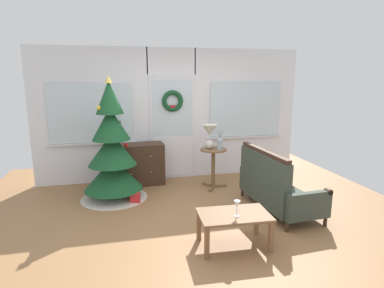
% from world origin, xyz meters
% --- Properties ---
extents(ground_plane, '(6.76, 6.76, 0.00)m').
position_xyz_m(ground_plane, '(0.00, 0.00, 0.00)').
color(ground_plane, '#996B42').
extents(back_wall_with_door, '(5.20, 0.19, 2.55)m').
position_xyz_m(back_wall_with_door, '(0.00, 2.08, 1.28)').
color(back_wall_with_door, white).
rests_on(back_wall_with_door, ground).
extents(christmas_tree, '(1.10, 1.10, 2.03)m').
position_xyz_m(christmas_tree, '(-1.16, 1.17, 0.74)').
color(christmas_tree, '#4C331E').
rests_on(christmas_tree, ground).
extents(dresser_cabinet, '(0.92, 0.48, 0.78)m').
position_xyz_m(dresser_cabinet, '(-0.68, 1.79, 0.39)').
color(dresser_cabinet, '#3D281C').
rests_on(dresser_cabinet, ground).
extents(settee_sofa, '(0.80, 1.51, 0.96)m').
position_xyz_m(settee_sofa, '(1.22, 0.09, 0.38)').
color(settee_sofa, '#3D281C').
rests_on(settee_sofa, ground).
extents(side_table, '(0.50, 0.48, 0.73)m').
position_xyz_m(side_table, '(0.62, 1.28, 0.52)').
color(side_table, brown).
rests_on(side_table, ground).
extents(table_lamp, '(0.28, 0.28, 0.44)m').
position_xyz_m(table_lamp, '(0.56, 1.32, 1.02)').
color(table_lamp, silver).
rests_on(table_lamp, side_table).
extents(flower_vase, '(0.11, 0.10, 0.35)m').
position_xyz_m(flower_vase, '(0.72, 1.22, 0.85)').
color(flower_vase, '#99ADBC').
rests_on(flower_vase, side_table).
extents(coffee_table, '(0.86, 0.56, 0.42)m').
position_xyz_m(coffee_table, '(0.26, -0.77, 0.35)').
color(coffee_table, brown).
rests_on(coffee_table, ground).
extents(wine_glass, '(0.08, 0.08, 0.20)m').
position_xyz_m(wine_glass, '(0.26, -0.85, 0.56)').
color(wine_glass, silver).
rests_on(wine_glass, coffee_table).
extents(gift_box, '(0.17, 0.15, 0.17)m').
position_xyz_m(gift_box, '(-0.83, 0.89, 0.08)').
color(gift_box, red).
rests_on(gift_box, ground).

